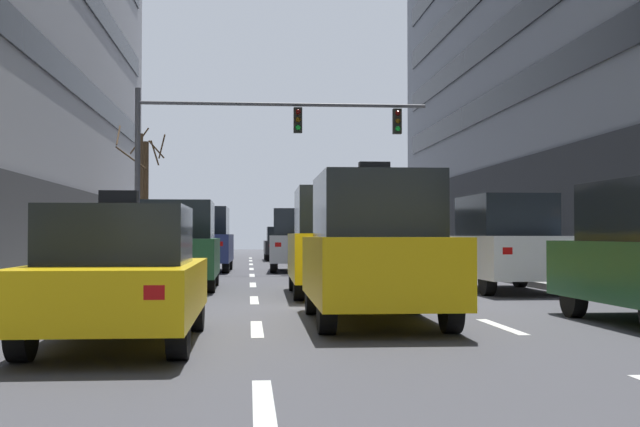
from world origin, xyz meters
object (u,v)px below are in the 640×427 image
(traffic_signal_0, at_px, (244,139))
(pedestrian_0, at_px, (525,240))
(taxi_driving_0, at_px, (374,249))
(car_driving_3, at_px, (283,244))
(car_driving_1, at_px, (204,239))
(taxi_driving_4, at_px, (120,276))
(taxi_driving_5, at_px, (337,242))
(street_tree_1, at_px, (139,193))
(street_tree_0, at_px, (146,198))
(car_parked_2, at_px, (505,244))
(car_driving_6, at_px, (179,245))
(car_driving_2, at_px, (297,240))

(traffic_signal_0, xyz_separation_m, pedestrian_0, (9.52, 0.18, -3.34))
(taxi_driving_0, height_order, car_driving_3, taxi_driving_0)
(car_driving_1, relative_size, taxi_driving_4, 1.09)
(car_driving_3, bearing_deg, taxi_driving_5, -89.72)
(traffic_signal_0, bearing_deg, street_tree_1, 116.99)
(street_tree_0, bearing_deg, car_driving_1, -71.58)
(car_driving_1, distance_m, street_tree_1, 8.23)
(traffic_signal_0, bearing_deg, street_tree_0, 112.53)
(car_driving_3, distance_m, street_tree_1, 8.53)
(street_tree_0, distance_m, street_tree_1, 1.94)
(taxi_driving_4, xyz_separation_m, taxi_driving_5, (3.30, 7.69, 0.33))
(car_parked_2, bearing_deg, taxi_driving_4, -129.74)
(car_driving_6, bearing_deg, car_parked_2, -10.35)
(pedestrian_0, bearing_deg, street_tree_0, 142.73)
(car_driving_3, height_order, taxi_driving_4, taxi_driving_4)
(taxi_driving_0, relative_size, car_parked_2, 0.99)
(car_driving_2, bearing_deg, taxi_driving_0, -89.68)
(street_tree_1, relative_size, pedestrian_0, 3.65)
(taxi_driving_5, distance_m, car_driving_6, 4.13)
(street_tree_0, relative_size, pedestrian_0, 3.74)
(car_driving_3, relative_size, pedestrian_0, 2.73)
(taxi_driving_0, relative_size, street_tree_1, 0.74)
(car_driving_2, xyz_separation_m, car_parked_2, (4.02, -10.86, -0.01))
(car_driving_2, xyz_separation_m, street_tree_0, (-6.35, 9.34, 1.89))
(taxi_driving_0, bearing_deg, car_driving_3, 90.15)
(car_parked_2, height_order, traffic_signal_0, traffic_signal_0)
(taxi_driving_4, relative_size, pedestrian_0, 2.59)
(car_parked_2, distance_m, street_tree_1, 21.12)
(street_tree_1, xyz_separation_m, pedestrian_0, (14.06, -8.73, -1.97))
(pedestrian_0, bearing_deg, taxi_driving_0, -115.33)
(car_driving_3, bearing_deg, pedestrian_0, -61.16)
(car_driving_2, bearing_deg, pedestrian_0, -9.82)
(car_driving_3, relative_size, car_driving_6, 1.06)
(car_driving_3, distance_m, street_tree_0, 7.45)
(taxi_driving_0, distance_m, car_driving_1, 17.71)
(taxi_driving_5, bearing_deg, taxi_driving_4, -113.22)
(taxi_driving_4, bearing_deg, car_driving_3, 84.34)
(street_tree_0, bearing_deg, car_driving_3, 26.97)
(street_tree_0, relative_size, street_tree_1, 1.02)
(car_parked_2, bearing_deg, pedestrian_0, 69.01)
(traffic_signal_0, bearing_deg, taxi_driving_5, -79.12)
(street_tree_1, bearing_deg, car_driving_1, -66.94)
(car_parked_2, xyz_separation_m, street_tree_0, (-10.37, 20.21, 1.89))
(taxi_driving_4, height_order, pedestrian_0, pedestrian_0)
(car_driving_2, distance_m, car_driving_3, 12.59)
(taxi_driving_4, distance_m, traffic_signal_0, 18.40)
(car_driving_1, relative_size, car_driving_6, 1.10)
(taxi_driving_5, bearing_deg, street_tree_1, 108.74)
(car_driving_1, height_order, taxi_driving_5, taxi_driving_5)
(taxi_driving_5, bearing_deg, car_driving_1, 105.94)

